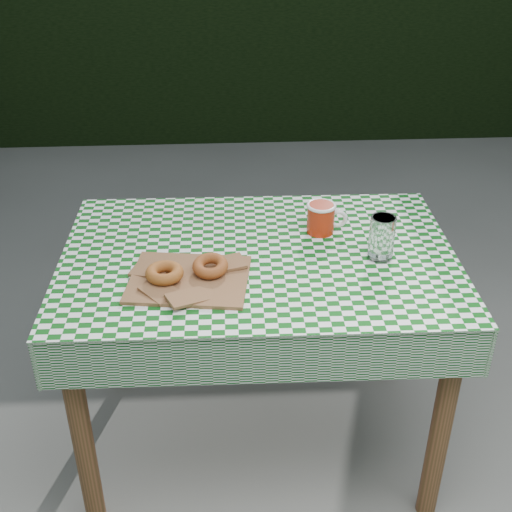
{
  "coord_description": "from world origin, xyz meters",
  "views": [
    {
      "loc": [
        -0.23,
        -1.67,
        1.77
      ],
      "look_at": [
        -0.13,
        -0.02,
        0.79
      ],
      "focal_mm": 47.23,
      "sensor_mm": 36.0,
      "label": 1
    }
  ],
  "objects_px": {
    "drinking_glass": "(382,238)",
    "table": "(258,355)",
    "paper_bag": "(189,278)",
    "coffee_mug": "(321,218)"
  },
  "relations": [
    {
      "from": "coffee_mug",
      "to": "drinking_glass",
      "type": "bearing_deg",
      "value": -40.93
    },
    {
      "from": "drinking_glass",
      "to": "table",
      "type": "bearing_deg",
      "value": 174.1
    },
    {
      "from": "table",
      "to": "drinking_glass",
      "type": "xyz_separation_m",
      "value": [
        0.35,
        -0.04,
        0.45
      ]
    },
    {
      "from": "paper_bag",
      "to": "coffee_mug",
      "type": "distance_m",
      "value": 0.48
    },
    {
      "from": "drinking_glass",
      "to": "coffee_mug",
      "type": "bearing_deg",
      "value": 132.75
    },
    {
      "from": "paper_bag",
      "to": "coffee_mug",
      "type": "bearing_deg",
      "value": 32.95
    },
    {
      "from": "table",
      "to": "coffee_mug",
      "type": "bearing_deg",
      "value": 33.47
    },
    {
      "from": "table",
      "to": "drinking_glass",
      "type": "relative_size",
      "value": 8.62
    },
    {
      "from": "table",
      "to": "coffee_mug",
      "type": "height_order",
      "value": "coffee_mug"
    },
    {
      "from": "paper_bag",
      "to": "drinking_glass",
      "type": "bearing_deg",
      "value": 9.71
    }
  ]
}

